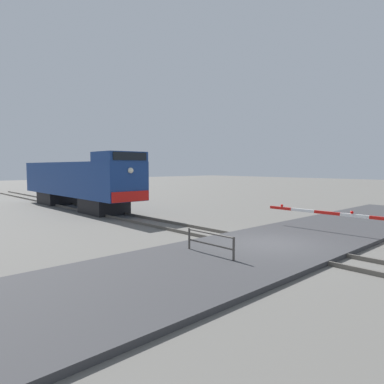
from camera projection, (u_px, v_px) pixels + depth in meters
ground_plane at (271, 248)px, 13.65m from camera, size 160.00×160.00×0.00m
rail_track_left at (260, 249)px, 13.16m from camera, size 0.08×80.00×0.15m
rail_track_right at (281, 243)px, 14.13m from camera, size 0.08×80.00×0.15m
road_surface at (271, 246)px, 13.64m from camera, size 36.00×5.45×0.17m
locomotive at (78, 181)px, 26.41m from camera, size 2.80×15.43×4.19m
crossing_gate at (379, 224)px, 14.45m from camera, size 0.36×7.05×1.27m
guard_railing at (210, 242)px, 11.94m from camera, size 0.08×2.25×0.95m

